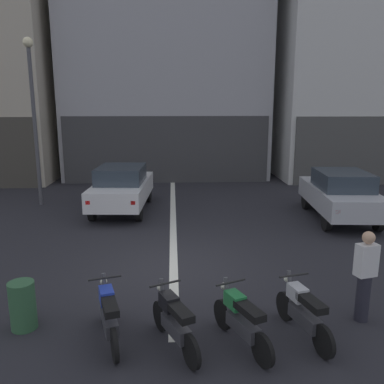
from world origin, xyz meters
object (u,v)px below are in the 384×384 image
object	(u,v)px
motorcycle_silver_row_right_mid	(303,311)
street_lamp	(33,105)
car_blue_down_street	(195,156)
trash_bin	(22,305)
motorcycle_black_row_left_mid	(174,321)
motorcycle_green_row_centre	(241,319)
car_white_crossing_near	(122,187)
person_by_motorcycles	(365,276)
car_silver_parked_kerbside	(340,193)
motorcycle_blue_row_leftmost	(108,314)

from	to	relation	value
motorcycle_silver_row_right_mid	street_lamp	bearing A→B (deg)	127.71
car_blue_down_street	trash_bin	xyz separation A→B (m)	(-3.88, -15.82, -0.46)
motorcycle_black_row_left_mid	motorcycle_green_row_centre	bearing A→B (deg)	-0.58
car_blue_down_street	motorcycle_silver_row_right_mid	world-z (taller)	car_blue_down_street
car_white_crossing_near	person_by_motorcycles	distance (m)	9.31
car_white_crossing_near	motorcycle_black_row_left_mid	xyz separation A→B (m)	(1.81, -8.40, -0.43)
car_silver_parked_kerbside	person_by_motorcycles	xyz separation A→B (m)	(-2.18, -6.32, -0.03)
car_white_crossing_near	car_silver_parked_kerbside	distance (m)	7.49
car_white_crossing_near	motorcycle_black_row_left_mid	size ratio (longest dim) A/B	2.71
car_silver_parked_kerbside	person_by_motorcycles	bearing A→B (deg)	-109.08
motorcycle_black_row_left_mid	motorcycle_green_row_centre	world-z (taller)	same
motorcycle_silver_row_right_mid	car_white_crossing_near	bearing A→B (deg)	115.66
motorcycle_blue_row_leftmost	motorcycle_silver_row_right_mid	size ratio (longest dim) A/B	0.99
motorcycle_green_row_centre	car_silver_parked_kerbside	bearing A→B (deg)	57.29
car_white_crossing_near	car_silver_parked_kerbside	size ratio (longest dim) A/B	0.99
motorcycle_black_row_left_mid	car_silver_parked_kerbside	bearing A→B (deg)	51.48
car_white_crossing_near	motorcycle_green_row_centre	distance (m)	8.90
street_lamp	person_by_motorcycles	bearing A→B (deg)	-46.40
car_blue_down_street	person_by_motorcycles	xyz separation A→B (m)	(2.08, -15.85, -0.03)
motorcycle_silver_row_right_mid	person_by_motorcycles	xyz separation A→B (m)	(1.23, 0.46, 0.40)
motorcycle_blue_row_leftmost	motorcycle_black_row_left_mid	xyz separation A→B (m)	(1.06, -0.25, 0.00)
street_lamp	motorcycle_green_row_centre	xyz separation A→B (m)	(6.11, -9.49, -3.30)
motorcycle_green_row_centre	person_by_motorcycles	world-z (taller)	person_by_motorcycles
street_lamp	motorcycle_silver_row_right_mid	world-z (taller)	street_lamp
person_by_motorcycles	car_blue_down_street	bearing A→B (deg)	97.48
motorcycle_green_row_centre	trash_bin	size ratio (longest dim) A/B	1.83
motorcycle_black_row_left_mid	person_by_motorcycles	bearing A→B (deg)	10.96
motorcycle_silver_row_right_mid	person_by_motorcycles	distance (m)	1.37
car_blue_down_street	street_lamp	bearing A→B (deg)	-132.02
car_blue_down_street	street_lamp	distance (m)	9.88
motorcycle_blue_row_leftmost	car_silver_parked_kerbside	bearing A→B (deg)	45.47
motorcycle_black_row_left_mid	motorcycle_green_row_centre	distance (m)	1.07
car_silver_parked_kerbside	car_blue_down_street	bearing A→B (deg)	114.11
trash_bin	street_lamp	bearing A→B (deg)	105.56
car_blue_down_street	motorcycle_silver_row_right_mid	distance (m)	16.34
motorcycle_silver_row_right_mid	person_by_motorcycles	size ratio (longest dim) A/B	0.98
street_lamp	motorcycle_green_row_centre	size ratio (longest dim) A/B	3.90
motorcycle_green_row_centre	street_lamp	bearing A→B (deg)	122.78
car_white_crossing_near	person_by_motorcycles	size ratio (longest dim) A/B	2.52
motorcycle_black_row_left_mid	person_by_motorcycles	size ratio (longest dim) A/B	0.93
car_white_crossing_near	car_blue_down_street	distance (m)	8.67
motorcycle_green_row_centre	motorcycle_silver_row_right_mid	world-z (taller)	same
motorcycle_green_row_centre	motorcycle_blue_row_leftmost	bearing A→B (deg)	173.09
car_blue_down_street	street_lamp	world-z (taller)	street_lamp
street_lamp	motorcycle_black_row_left_mid	distance (m)	11.24
car_blue_down_street	motorcycle_black_row_left_mid	size ratio (longest dim) A/B	2.70
motorcycle_black_row_left_mid	motorcycle_blue_row_leftmost	bearing A→B (deg)	166.90
car_silver_parked_kerbside	motorcycle_silver_row_right_mid	world-z (taller)	car_silver_parked_kerbside
car_white_crossing_near	motorcycle_silver_row_right_mid	xyz separation A→B (m)	(3.94, -8.20, -0.43)
motorcycle_blue_row_leftmost	trash_bin	xyz separation A→B (m)	(-1.53, 0.43, -0.03)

